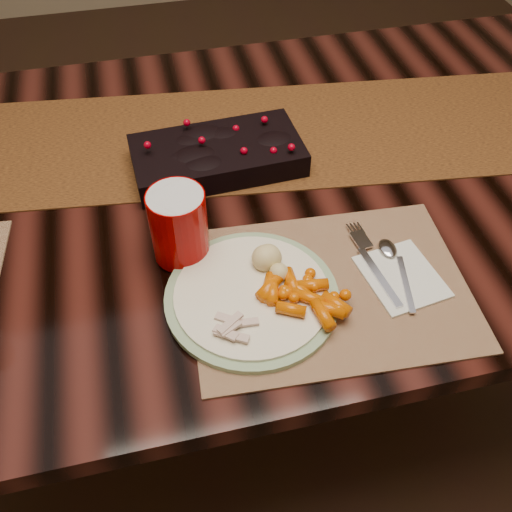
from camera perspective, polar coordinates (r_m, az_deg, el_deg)
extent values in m
plane|color=black|center=(1.69, -0.75, -11.94)|extent=(5.00, 5.00, 0.00)
cube|color=black|center=(1.38, -0.91, -4.07)|extent=(1.80, 1.00, 0.75)
cube|color=#512D07|center=(1.20, -0.01, 11.95)|extent=(1.77, 0.56, 0.00)
cube|color=#9D714B|center=(0.91, 7.27, -3.22)|extent=(0.46, 0.35, 0.00)
cylinder|color=#F3E9CA|center=(0.89, -0.43, -3.99)|extent=(0.32, 0.32, 0.02)
cube|color=silver|center=(0.95, 14.34, -2.02)|extent=(0.13, 0.15, 0.00)
cylinder|color=#980100|center=(0.92, -7.72, 3.02)|extent=(0.11, 0.11, 0.13)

